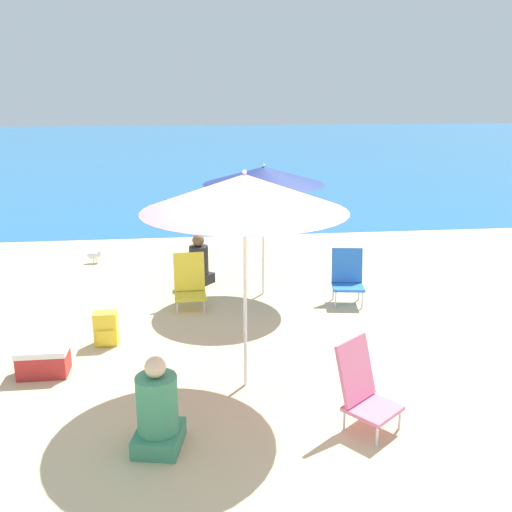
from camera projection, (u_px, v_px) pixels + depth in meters
name	position (u px, v px, depth m)	size (l,w,h in m)	color
ground_plane	(257.00, 383.00, 5.99)	(60.00, 60.00, 0.00)	#D1BA89
sea_water	(200.00, 147.00, 31.11)	(60.00, 40.00, 0.01)	#23669E
beach_umbrella_pink	(245.00, 193.00, 5.40)	(2.00, 2.00, 2.24)	white
beach_umbrella_navy	(264.00, 176.00, 8.13)	(1.75, 1.75, 1.96)	white
beach_chair_blue	(347.00, 275.00, 8.21)	(0.51, 0.54, 0.77)	silver
beach_chair_yellow	(190.00, 282.00, 8.04)	(0.45, 0.49, 0.76)	silver
beach_chair_pink	(363.00, 387.00, 5.14)	(0.65, 0.66, 0.81)	silver
person_seated_near	(199.00, 264.00, 9.00)	(0.51, 0.52, 0.81)	#262628
person_seated_far	(158.00, 412.00, 4.84)	(0.47, 0.53, 0.85)	#3F8C66
backpack_yellow	(106.00, 329.00, 6.86)	(0.27, 0.22, 0.41)	yellow
cooler_box	(43.00, 361.00, 6.14)	(0.53, 0.33, 0.32)	#B72828
seagull	(95.00, 255.00, 10.14)	(0.27, 0.11, 0.23)	gold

